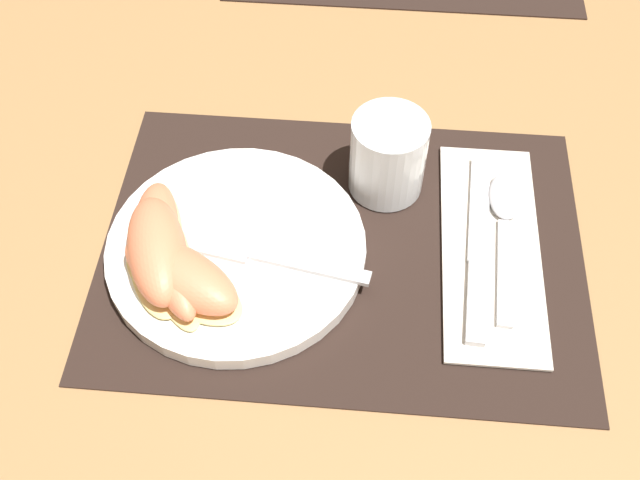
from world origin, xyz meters
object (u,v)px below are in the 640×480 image
object	(u,v)px
knife	(478,249)
spoon	(506,215)
citrus_wedge_0	(156,231)
citrus_wedge_2	(168,263)
fork	(258,254)
citrus_wedge_1	(158,252)
plate	(237,249)
juice_glass	(387,159)
citrus_wedge_3	(181,277)

from	to	relation	value
knife	spoon	world-z (taller)	spoon
spoon	citrus_wedge_0	bearing A→B (deg)	-168.89
spoon	citrus_wedge_2	bearing A→B (deg)	-162.20
spoon	knife	bearing A→B (deg)	-123.94
fork	citrus_wedge_0	distance (m)	0.09
spoon	citrus_wedge_1	distance (m)	0.33
plate	citrus_wedge_2	bearing A→B (deg)	-145.43
spoon	citrus_wedge_0	distance (m)	0.33
citrus_wedge_0	citrus_wedge_2	distance (m)	0.04
juice_glass	plate	bearing A→B (deg)	-144.18
citrus_wedge_2	citrus_wedge_1	bearing A→B (deg)	141.35
citrus_wedge_1	citrus_wedge_2	bearing A→B (deg)	-38.65
juice_glass	citrus_wedge_0	bearing A→B (deg)	-154.23
plate	juice_glass	bearing A→B (deg)	35.82
plate	fork	world-z (taller)	fork
citrus_wedge_0	citrus_wedge_2	size ratio (longest dim) A/B	0.86
plate	citrus_wedge_0	size ratio (longest dim) A/B	2.02
fork	citrus_wedge_3	size ratio (longest dim) A/B	1.34
citrus_wedge_2	juice_glass	bearing A→B (deg)	35.47
plate	knife	distance (m)	0.23
juice_glass	citrus_wedge_1	size ratio (longest dim) A/B	0.62
juice_glass	knife	xyz separation A→B (m)	(0.09, -0.08, -0.03)
knife	citrus_wedge_0	size ratio (longest dim) A/B	1.81
citrus_wedge_0	citrus_wedge_1	xyz separation A→B (m)	(0.01, -0.03, 0.01)
citrus_wedge_1	knife	bearing A→B (deg)	9.61
juice_glass	knife	size ratio (longest dim) A/B	0.39
fork	citrus_wedge_3	world-z (taller)	citrus_wedge_3
plate	fork	size ratio (longest dim) A/B	1.32
juice_glass	citrus_wedge_2	distance (m)	0.23
plate	citrus_wedge_1	xyz separation A→B (m)	(-0.06, -0.03, 0.03)
citrus_wedge_1	citrus_wedge_2	distance (m)	0.01
citrus_wedge_1	citrus_wedge_3	distance (m)	0.03
juice_glass	citrus_wedge_2	xyz separation A→B (m)	(-0.19, -0.13, -0.01)
citrus_wedge_1	citrus_wedge_3	size ratio (longest dim) A/B	0.98
juice_glass	spoon	bearing A→B (deg)	-17.26
juice_glass	citrus_wedge_3	distance (m)	0.23
knife	citrus_wedge_3	xyz separation A→B (m)	(-0.26, -0.07, 0.03)
citrus_wedge_2	fork	bearing A→B (deg)	18.68
plate	spoon	bearing A→B (deg)	13.67
juice_glass	citrus_wedge_3	size ratio (longest dim) A/B	0.61
plate	citrus_wedge_2	size ratio (longest dim) A/B	1.75
plate	knife	size ratio (longest dim) A/B	1.12
plate	citrus_wedge_1	world-z (taller)	citrus_wedge_1
juice_glass	citrus_wedge_3	bearing A→B (deg)	-139.53
citrus_wedge_0	citrus_wedge_1	size ratio (longest dim) A/B	0.89
fork	citrus_wedge_1	size ratio (longest dim) A/B	1.36
juice_glass	spoon	xyz separation A→B (m)	(0.12, -0.04, -0.03)
spoon	citrus_wedge_0	size ratio (longest dim) A/B	1.50
fork	spoon	bearing A→B (deg)	17.52
citrus_wedge_1	citrus_wedge_3	xyz separation A→B (m)	(0.02, -0.02, -0.00)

